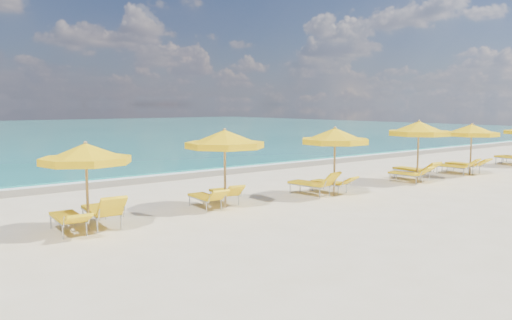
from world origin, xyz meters
TOP-DOWN VIEW (x-y plane):
  - ground_plane at (0.00, 0.00)m, footprint 120.00×120.00m
  - wet_sand_band at (0.00, 7.40)m, footprint 120.00×2.60m
  - foam_line at (0.00, 8.20)m, footprint 120.00×1.20m
  - whitecap_far at (8.00, 24.00)m, footprint 18.00×0.30m
  - umbrella_2 at (-6.08, 0.25)m, footprint 2.49×2.49m
  - umbrella_3 at (-1.92, 0.52)m, footprint 2.87×2.87m
  - umbrella_4 at (2.06, -0.10)m, footprint 3.00×3.00m
  - umbrella_5 at (6.78, -0.09)m, footprint 2.95×2.95m
  - umbrella_6 at (10.34, -0.30)m, footprint 2.88×2.88m
  - lounger_2_left at (-6.49, 0.42)m, footprint 0.69×1.87m
  - lounger_2_right at (-5.63, 0.54)m, footprint 0.78×1.92m
  - lounger_3_left at (-2.42, 0.81)m, footprint 0.62×1.64m
  - lounger_3_right at (-1.55, 1.08)m, footprint 0.81×1.67m
  - lounger_4_left at (1.52, 0.45)m, footprint 0.90×1.88m
  - lounger_4_right at (2.47, 0.46)m, footprint 0.79×1.74m
  - lounger_5_left at (6.41, 0.11)m, footprint 0.78×1.75m
  - lounger_5_right at (7.32, 0.49)m, footprint 0.73×1.97m
  - lounger_6_left at (9.94, 0.23)m, footprint 0.83×1.85m
  - lounger_6_right at (10.79, 0.23)m, footprint 0.65×1.91m
  - lounger_7_left at (15.15, 0.14)m, footprint 0.99×2.13m

SIDE VIEW (x-z plane):
  - ground_plane at x=0.00m, z-range 0.00..0.00m
  - wet_sand_band at x=0.00m, z-range -0.01..0.01m
  - foam_line at x=0.00m, z-range -0.01..0.01m
  - whitecap_far at x=8.00m, z-range -0.03..0.03m
  - lounger_3_left at x=-2.42m, z-range -0.15..0.54m
  - lounger_3_right at x=-1.55m, z-range -0.16..0.55m
  - lounger_4_right at x=2.47m, z-range -0.13..0.53m
  - lounger_5_left at x=6.41m, z-range -0.16..0.57m
  - lounger_2_left at x=-6.49m, z-range -0.12..0.55m
  - lounger_6_left at x=9.94m, z-range -0.17..0.61m
  - lounger_6_right at x=10.79m, z-range -0.15..0.61m
  - lounger_4_left at x=1.52m, z-range -0.21..0.68m
  - lounger_5_right at x=7.32m, z-range -0.18..0.65m
  - lounger_7_left at x=15.15m, z-range -0.15..0.63m
  - lounger_2_right at x=-5.63m, z-range -0.23..0.71m
  - umbrella_2 at x=-6.08m, z-range 0.77..2.95m
  - umbrella_6 at x=10.34m, z-range 0.79..3.04m
  - umbrella_4 at x=2.06m, z-range 0.82..3.14m
  - umbrella_3 at x=-1.92m, z-range 0.83..3.19m
  - umbrella_5 at x=6.78m, z-range 0.86..3.31m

